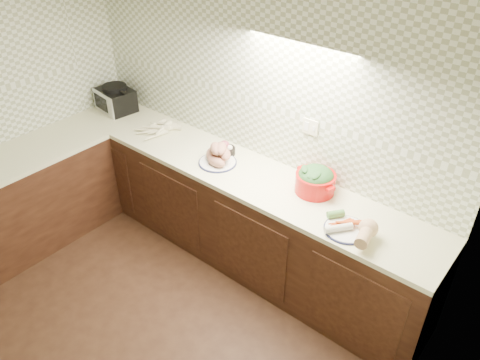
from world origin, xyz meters
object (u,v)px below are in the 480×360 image
Objects in this scene: toaster_oven at (116,99)px; dutch_oven at (315,180)px; sweet_potato_plate at (219,155)px; veg_plate at (356,227)px; parsnip_pile at (163,130)px; onion_bowl at (226,149)px.

toaster_oven is 1.05× the size of dutch_oven.
sweet_potato_plate is (1.46, -0.10, -0.05)m from toaster_oven.
veg_plate is (1.30, -0.08, -0.02)m from sweet_potato_plate.
toaster_oven is at bearing 175.98° from sweet_potato_plate.
sweet_potato_plate reaches higher than veg_plate.
sweet_potato_plate is (0.74, -0.06, 0.04)m from parsnip_pile.
parsnip_pile is 0.74m from sweet_potato_plate.
toaster_oven is 1.03× the size of veg_plate.
sweet_potato_plate is 2.09× the size of onion_bowl.
sweet_potato_plate is 0.84× the size of veg_plate.
toaster_oven reaches higher than onion_bowl.
sweet_potato_plate is 0.84m from dutch_oven.
sweet_potato_plate is at bearing 176.43° from veg_plate.
parsnip_pile is 1.34× the size of sweet_potato_plate.
veg_plate is at bearing -9.71° from onion_bowl.
dutch_oven is (2.28, 0.06, -0.02)m from toaster_oven.
veg_plate is (2.76, -0.18, -0.07)m from toaster_oven.
toaster_oven reaches higher than dutch_oven.
veg_plate is at bearing -3.57° from sweet_potato_plate.
dutch_oven is at bearing 10.88° from sweet_potato_plate.
sweet_potato_plate is 0.85× the size of dutch_oven.
onion_bowl is 1.37m from veg_plate.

